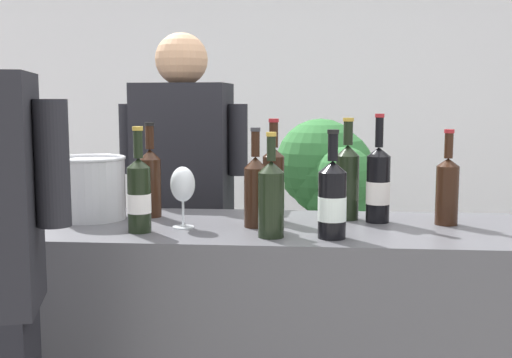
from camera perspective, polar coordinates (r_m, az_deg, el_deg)
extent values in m
cube|color=white|center=(4.60, 1.32, 6.97)|extent=(8.00, 0.10, 2.80)
cylinder|color=black|center=(2.12, 16.86, -1.44)|extent=(0.07, 0.07, 0.19)
cone|color=black|center=(2.11, 16.97, 1.46)|extent=(0.07, 0.07, 0.03)
cylinder|color=black|center=(2.11, 17.02, 2.90)|extent=(0.03, 0.03, 0.08)
cylinder|color=maroon|center=(2.10, 17.07, 4.15)|extent=(0.03, 0.03, 0.01)
cylinder|color=black|center=(1.85, 1.37, -2.36)|extent=(0.08, 0.08, 0.19)
cone|color=black|center=(1.83, 1.38, 1.12)|extent=(0.08, 0.08, 0.03)
cylinder|color=black|center=(1.83, 1.38, 2.76)|extent=(0.03, 0.03, 0.07)
cylinder|color=#B79333|center=(1.82, 1.39, 4.07)|extent=(0.03, 0.03, 0.01)
cylinder|color=black|center=(2.11, -21.87, -1.57)|extent=(0.08, 0.08, 0.20)
cone|color=black|center=(2.10, -22.02, 1.57)|extent=(0.08, 0.08, 0.03)
cylinder|color=black|center=(2.09, -22.09, 3.08)|extent=(0.03, 0.03, 0.08)
cylinder|color=#B79333|center=(2.09, -22.14, 4.29)|extent=(0.04, 0.04, 0.01)
cylinder|color=silver|center=(2.11, -21.86, -1.84)|extent=(0.08, 0.08, 0.07)
cylinder|color=black|center=(2.11, 10.96, -0.92)|extent=(0.08, 0.08, 0.22)
cone|color=black|center=(2.10, 11.04, 2.43)|extent=(0.08, 0.08, 0.03)
cylinder|color=black|center=(2.09, 11.08, 4.16)|extent=(0.03, 0.03, 0.10)
cylinder|color=maroon|center=(2.09, 11.12, 5.65)|extent=(0.03, 0.03, 0.01)
cylinder|color=silver|center=(2.11, 10.95, -1.22)|extent=(0.08, 0.08, 0.07)
cylinder|color=black|center=(2.20, -9.50, -0.82)|extent=(0.07, 0.07, 0.20)
cone|color=black|center=(2.19, -9.56, 2.22)|extent=(0.07, 0.07, 0.04)
cylinder|color=black|center=(2.18, -9.59, 3.72)|extent=(0.03, 0.03, 0.08)
cylinder|color=black|center=(2.18, -9.61, 4.91)|extent=(0.03, 0.03, 0.01)
cylinder|color=black|center=(1.84, 6.89, -2.37)|extent=(0.08, 0.08, 0.19)
cone|color=black|center=(1.83, 6.94, 1.13)|extent=(0.08, 0.08, 0.03)
cylinder|color=black|center=(1.82, 6.97, 2.86)|extent=(0.03, 0.03, 0.08)
cylinder|color=black|center=(1.82, 6.99, 4.27)|extent=(0.03, 0.03, 0.01)
cylinder|color=silver|center=(1.85, 6.88, -2.67)|extent=(0.08, 0.08, 0.07)
cylinder|color=black|center=(2.14, 8.24, -0.78)|extent=(0.08, 0.08, 0.22)
cone|color=black|center=(2.13, 8.30, 2.57)|extent=(0.08, 0.08, 0.04)
cylinder|color=black|center=(2.13, 8.33, 4.12)|extent=(0.03, 0.03, 0.08)
cylinder|color=#B79333|center=(2.13, 8.35, 5.34)|extent=(0.04, 0.04, 0.01)
cylinder|color=black|center=(2.08, 1.59, -0.92)|extent=(0.07, 0.07, 0.22)
cone|color=black|center=(2.07, 1.60, 2.45)|extent=(0.07, 0.07, 0.03)
cylinder|color=black|center=(2.07, 1.61, 4.00)|extent=(0.03, 0.03, 0.08)
cylinder|color=maroon|center=(2.06, 1.61, 5.31)|extent=(0.03, 0.03, 0.01)
cylinder|color=silver|center=(2.09, 1.59, -1.22)|extent=(0.07, 0.07, 0.07)
cylinder|color=black|center=(1.99, -0.05, -1.70)|extent=(0.07, 0.07, 0.19)
cone|color=black|center=(1.98, -0.05, 1.51)|extent=(0.07, 0.07, 0.04)
cylinder|color=black|center=(1.98, -0.05, 3.18)|extent=(0.03, 0.03, 0.08)
cylinder|color=#333338|center=(1.97, -0.05, 4.50)|extent=(0.03, 0.03, 0.01)
cylinder|color=black|center=(1.95, -10.51, -1.87)|extent=(0.07, 0.07, 0.20)
cone|color=black|center=(1.93, -10.58, 1.45)|extent=(0.07, 0.07, 0.03)
cylinder|color=black|center=(1.93, -10.62, 3.10)|extent=(0.03, 0.03, 0.08)
cylinder|color=#B79333|center=(1.93, -10.65, 4.51)|extent=(0.03, 0.03, 0.01)
cylinder|color=white|center=(1.95, -10.50, -2.16)|extent=(0.07, 0.07, 0.06)
cylinder|color=silver|center=(2.01, -6.58, -4.33)|extent=(0.07, 0.07, 0.00)
cylinder|color=silver|center=(2.00, -6.60, -3.09)|extent=(0.01, 0.01, 0.08)
ellipsoid|color=silver|center=(1.99, -6.64, -0.47)|extent=(0.08, 0.08, 0.11)
ellipsoid|color=maroon|center=(1.99, -6.63, -1.02)|extent=(0.06, 0.06, 0.04)
cylinder|color=silver|center=(2.20, -14.71, -0.90)|extent=(0.23, 0.23, 0.20)
torus|color=silver|center=(2.19, -14.80, 1.83)|extent=(0.24, 0.24, 0.01)
cube|color=black|center=(2.79, -6.39, -13.26)|extent=(0.36, 0.26, 0.88)
cube|color=black|center=(2.63, -6.62, 2.02)|extent=(0.40, 0.26, 0.60)
sphere|color=tan|center=(2.63, -6.74, 10.69)|extent=(0.21, 0.21, 0.21)
cylinder|color=black|center=(2.57, -1.64, 3.57)|extent=(0.08, 0.08, 0.29)
cylinder|color=black|center=(2.70, -11.41, 3.59)|extent=(0.08, 0.08, 0.29)
cylinder|color=black|center=(1.55, -17.94, 1.35)|extent=(0.08, 0.08, 0.30)
cylinder|color=brown|center=(3.40, 7.38, -14.66)|extent=(0.32, 0.32, 0.31)
sphere|color=#2D6B33|center=(3.21, 7.96, -1.30)|extent=(0.41, 0.41, 0.41)
sphere|color=#2D6B33|center=(3.21, 7.16, -5.53)|extent=(0.40, 0.40, 0.40)
sphere|color=#2D6B33|center=(3.06, 8.00, 0.25)|extent=(0.28, 0.28, 0.28)
sphere|color=#2D6B33|center=(3.21, 6.46, -6.80)|extent=(0.40, 0.40, 0.40)
sphere|color=#2D6B33|center=(3.25, 6.68, 0.66)|extent=(0.46, 0.46, 0.46)
sphere|color=#2D6B33|center=(3.26, 5.83, 1.44)|extent=(0.46, 0.46, 0.46)
cylinder|color=#4C3823|center=(3.26, 7.51, -7.22)|extent=(0.05, 0.05, 0.60)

